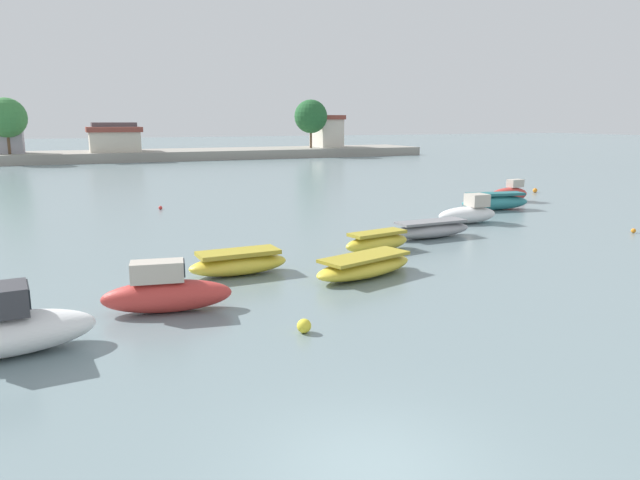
{
  "coord_description": "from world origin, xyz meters",
  "views": [
    {
      "loc": [
        -4.34,
        -7.95,
        5.82
      ],
      "look_at": [
        5.28,
        14.83,
        0.77
      ],
      "focal_mm": 33.12,
      "sensor_mm": 36.0,
      "label": 1
    }
  ],
  "objects_px": {
    "moored_boat_8": "(495,202)",
    "moored_boat_6": "(431,230)",
    "moored_boat_4": "(364,266)",
    "mooring_buoy_2": "(633,231)",
    "moored_boat_9": "(509,194)",
    "mooring_buoy_0": "(160,208)",
    "mooring_buoy_3": "(304,326)",
    "moored_boat_2": "(166,292)",
    "moored_boat_3": "(239,263)",
    "moored_boat_5": "(377,242)",
    "mooring_buoy_1": "(535,190)",
    "moored_boat_7": "(469,213)"
  },
  "relations": [
    {
      "from": "moored_boat_5",
      "to": "moored_boat_3",
      "type": "bearing_deg",
      "value": -179.12
    },
    {
      "from": "moored_boat_9",
      "to": "moored_boat_6",
      "type": "bearing_deg",
      "value": -151.33
    },
    {
      "from": "moored_boat_7",
      "to": "mooring_buoy_1",
      "type": "relative_size",
      "value": 10.25
    },
    {
      "from": "moored_boat_3",
      "to": "mooring_buoy_1",
      "type": "distance_m",
      "value": 33.09
    },
    {
      "from": "moored_boat_7",
      "to": "moored_boat_8",
      "type": "xyz_separation_m",
      "value": [
        4.73,
        3.52,
        -0.06
      ]
    },
    {
      "from": "mooring_buoy_3",
      "to": "moored_boat_7",
      "type": "bearing_deg",
      "value": 40.38
    },
    {
      "from": "moored_boat_4",
      "to": "moored_boat_8",
      "type": "bearing_deg",
      "value": 19.09
    },
    {
      "from": "moored_boat_8",
      "to": "moored_boat_6",
      "type": "bearing_deg",
      "value": -136.92
    },
    {
      "from": "moored_boat_2",
      "to": "moored_boat_4",
      "type": "bearing_deg",
      "value": 19.1
    },
    {
      "from": "moored_boat_4",
      "to": "mooring_buoy_2",
      "type": "bearing_deg",
      "value": -10.0
    },
    {
      "from": "moored_boat_2",
      "to": "mooring_buoy_1",
      "type": "relative_size",
      "value": 11.18
    },
    {
      "from": "moored_boat_3",
      "to": "moored_boat_2",
      "type": "bearing_deg",
      "value": -135.67
    },
    {
      "from": "moored_boat_2",
      "to": "moored_boat_7",
      "type": "relative_size",
      "value": 1.09
    },
    {
      "from": "mooring_buoy_0",
      "to": "mooring_buoy_2",
      "type": "bearing_deg",
      "value": -39.72
    },
    {
      "from": "moored_boat_2",
      "to": "moored_boat_8",
      "type": "xyz_separation_m",
      "value": [
        23.14,
        13.04,
        -0.08
      ]
    },
    {
      "from": "moored_boat_6",
      "to": "moored_boat_3",
      "type": "bearing_deg",
      "value": -166.31
    },
    {
      "from": "moored_boat_5",
      "to": "mooring_buoy_1",
      "type": "bearing_deg",
      "value": 21.32
    },
    {
      "from": "moored_boat_7",
      "to": "moored_boat_9",
      "type": "xyz_separation_m",
      "value": [
        8.19,
        6.21,
        -0.01
      ]
    },
    {
      "from": "moored_boat_5",
      "to": "mooring_buoy_3",
      "type": "relative_size",
      "value": 8.87
    },
    {
      "from": "mooring_buoy_0",
      "to": "mooring_buoy_2",
      "type": "relative_size",
      "value": 1.03
    },
    {
      "from": "mooring_buoy_1",
      "to": "mooring_buoy_2",
      "type": "bearing_deg",
      "value": -116.41
    },
    {
      "from": "moored_boat_5",
      "to": "mooring_buoy_0",
      "type": "distance_m",
      "value": 18.16
    },
    {
      "from": "moored_boat_3",
      "to": "mooring_buoy_3",
      "type": "distance_m",
      "value": 6.88
    },
    {
      "from": "moored_boat_3",
      "to": "moored_boat_8",
      "type": "distance_m",
      "value": 22.07
    },
    {
      "from": "moored_boat_6",
      "to": "moored_boat_8",
      "type": "xyz_separation_m",
      "value": [
        9.1,
        6.28,
        0.13
      ]
    },
    {
      "from": "moored_boat_4",
      "to": "mooring_buoy_0",
      "type": "xyz_separation_m",
      "value": [
        -4.68,
        20.31,
        -0.27
      ]
    },
    {
      "from": "moored_boat_9",
      "to": "mooring_buoy_3",
      "type": "bearing_deg",
      "value": -147.58
    },
    {
      "from": "moored_boat_6",
      "to": "mooring_buoy_3",
      "type": "height_order",
      "value": "moored_boat_6"
    },
    {
      "from": "moored_boat_6",
      "to": "moored_boat_9",
      "type": "xyz_separation_m",
      "value": [
        12.56,
        8.97,
        0.18
      ]
    },
    {
      "from": "moored_boat_2",
      "to": "mooring_buoy_3",
      "type": "distance_m",
      "value": 4.7
    },
    {
      "from": "moored_boat_6",
      "to": "mooring_buoy_1",
      "type": "distance_m",
      "value": 22.16
    },
    {
      "from": "moored_boat_8",
      "to": "mooring_buoy_1",
      "type": "relative_size",
      "value": 13.39
    },
    {
      "from": "moored_boat_2",
      "to": "moored_boat_9",
      "type": "distance_m",
      "value": 30.9
    },
    {
      "from": "moored_boat_2",
      "to": "mooring_buoy_2",
      "type": "height_order",
      "value": "moored_boat_2"
    },
    {
      "from": "mooring_buoy_1",
      "to": "moored_boat_3",
      "type": "bearing_deg",
      "value": -151.44
    },
    {
      "from": "moored_boat_5",
      "to": "moored_boat_9",
      "type": "xyz_separation_m",
      "value": [
        16.56,
        10.75,
        0.16
      ]
    },
    {
      "from": "moored_boat_2",
      "to": "moored_boat_4",
      "type": "distance_m",
      "value": 7.66
    },
    {
      "from": "moored_boat_9",
      "to": "moored_boat_2",
      "type": "bearing_deg",
      "value": -156.26
    },
    {
      "from": "mooring_buoy_0",
      "to": "mooring_buoy_3",
      "type": "bearing_deg",
      "value": -89.13
    },
    {
      "from": "moored_boat_2",
      "to": "moored_boat_3",
      "type": "distance_m",
      "value": 4.77
    },
    {
      "from": "mooring_buoy_0",
      "to": "moored_boat_4",
      "type": "bearing_deg",
      "value": -77.03
    },
    {
      "from": "moored_boat_2",
      "to": "mooring_buoy_2",
      "type": "xyz_separation_m",
      "value": [
        24.52,
        3.66,
        -0.5
      ]
    },
    {
      "from": "moored_boat_4",
      "to": "moored_boat_9",
      "type": "height_order",
      "value": "moored_boat_9"
    },
    {
      "from": "mooring_buoy_0",
      "to": "mooring_buoy_3",
      "type": "relative_size",
      "value": 0.63
    },
    {
      "from": "moored_boat_3",
      "to": "moored_boat_4",
      "type": "height_order",
      "value": "moored_boat_3"
    },
    {
      "from": "moored_boat_8",
      "to": "mooring_buoy_1",
      "type": "xyz_separation_m",
      "value": [
        9.16,
        6.28,
        -0.36
      ]
    },
    {
      "from": "moored_boat_2",
      "to": "mooring_buoy_0",
      "type": "relative_size",
      "value": 16.05
    },
    {
      "from": "moored_boat_7",
      "to": "mooring_buoy_3",
      "type": "distance_m",
      "value": 19.92
    },
    {
      "from": "moored_boat_4",
      "to": "moored_boat_3",
      "type": "bearing_deg",
      "value": 135.68
    },
    {
      "from": "moored_boat_8",
      "to": "moored_boat_9",
      "type": "xyz_separation_m",
      "value": [
        3.46,
        2.69,
        0.05
      ]
    }
  ]
}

